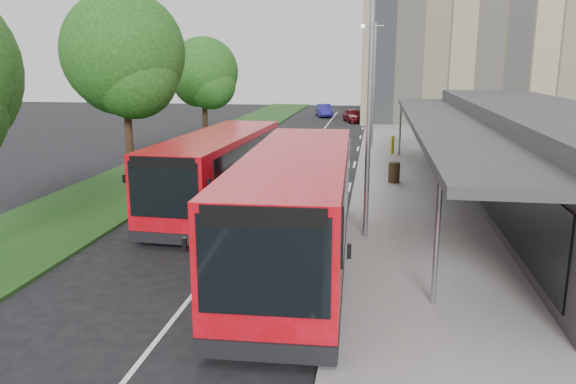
% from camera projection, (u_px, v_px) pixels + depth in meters
% --- Properties ---
extents(ground, '(120.00, 120.00, 0.00)m').
position_uv_depth(ground, '(225.00, 255.00, 17.10)').
color(ground, black).
rests_on(ground, ground).
extents(pavement, '(5.00, 80.00, 0.15)m').
position_uv_depth(pavement, '(400.00, 153.00, 35.43)').
color(pavement, gray).
rests_on(pavement, ground).
extents(grass_verge, '(5.00, 80.00, 0.10)m').
position_uv_depth(grass_verge, '(202.00, 149.00, 37.38)').
color(grass_verge, '#184014').
rests_on(grass_verge, ground).
extents(lane_centre_line, '(0.12, 70.00, 0.01)m').
position_uv_depth(lane_centre_line, '(295.00, 166.00, 31.53)').
color(lane_centre_line, silver).
rests_on(lane_centre_line, ground).
extents(kerb_dashes, '(0.12, 56.00, 0.01)m').
position_uv_depth(kerb_dashes, '(356.00, 156.00, 34.89)').
color(kerb_dashes, silver).
rests_on(kerb_dashes, ground).
extents(office_block, '(22.00, 12.00, 18.00)m').
position_uv_depth(office_block, '(481.00, 26.00, 53.37)').
color(office_block, tan).
rests_on(office_block, ground).
extents(station_building, '(7.70, 26.00, 4.00)m').
position_uv_depth(station_building, '(535.00, 155.00, 22.71)').
color(station_building, '#2E2E30').
rests_on(station_building, ground).
extents(tree_mid, '(5.55, 5.55, 8.91)m').
position_uv_depth(tree_mid, '(124.00, 61.00, 25.55)').
color(tree_mid, black).
rests_on(tree_mid, ground).
extents(tree_far, '(4.59, 4.59, 7.37)m').
position_uv_depth(tree_far, '(204.00, 77.00, 37.33)').
color(tree_far, black).
rests_on(tree_far, ground).
extents(lamp_post_near, '(1.44, 0.28, 8.00)m').
position_uv_depth(lamp_post_near, '(367.00, 95.00, 17.33)').
color(lamp_post_near, gray).
rests_on(lamp_post_near, pavement).
extents(lamp_post_far, '(1.44, 0.28, 8.00)m').
position_uv_depth(lamp_post_far, '(373.00, 77.00, 36.58)').
color(lamp_post_far, gray).
rests_on(lamp_post_far, pavement).
extents(bus_main, '(3.36, 11.69, 3.28)m').
position_uv_depth(bus_main, '(297.00, 209.00, 15.80)').
color(bus_main, red).
rests_on(bus_main, ground).
extents(bus_second, '(3.16, 10.63, 2.98)m').
position_uv_depth(bus_second, '(218.00, 171.00, 22.10)').
color(bus_second, red).
rests_on(bus_second, ground).
extents(litter_bin, '(0.62, 0.62, 0.97)m').
position_uv_depth(litter_bin, '(394.00, 172.00, 26.46)').
color(litter_bin, '#332514').
rests_on(litter_bin, pavement).
extents(bollard, '(0.22, 0.22, 1.12)m').
position_uv_depth(bollard, '(393.00, 145.00, 34.69)').
color(bollard, yellow).
rests_on(bollard, pavement).
extents(car_near, '(2.53, 4.11, 1.31)m').
position_uv_depth(car_near, '(354.00, 115.00, 54.24)').
color(car_near, '#590C12').
rests_on(car_near, ground).
extents(car_far, '(2.25, 4.22, 1.32)m').
position_uv_depth(car_far, '(324.00, 110.00, 59.54)').
color(car_far, navy).
rests_on(car_far, ground).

